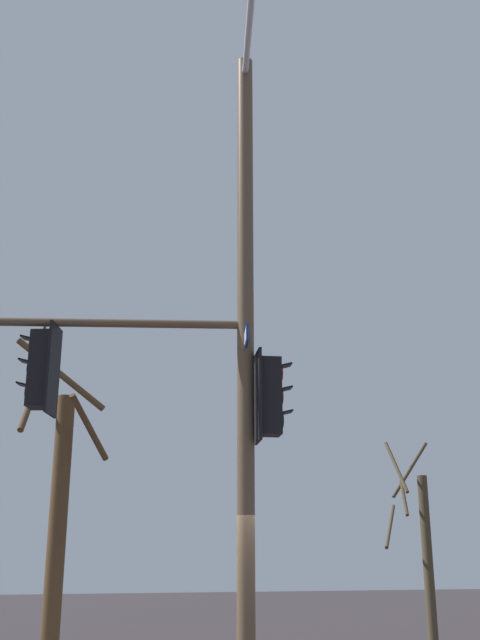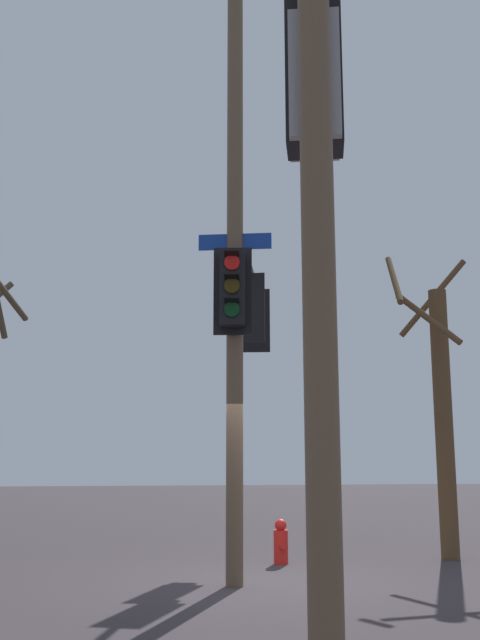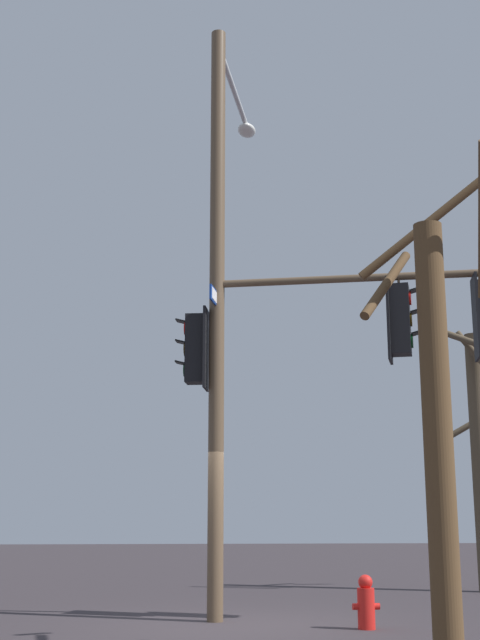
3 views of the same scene
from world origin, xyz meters
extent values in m
plane|color=#342D31|center=(0.00, 0.00, 0.00)|extent=(80.00, 80.00, 0.00)
cylinder|color=brown|center=(0.19, -0.45, 4.86)|extent=(0.25, 0.25, 9.71)
cylinder|color=silver|center=(-0.22, -1.99, 9.46)|extent=(0.92, 3.10, 0.10)
ellipsoid|color=silver|center=(-0.64, -3.53, 9.38)|extent=(0.50, 0.67, 0.20)
cylinder|color=brown|center=(-2.38, 0.23, 5.19)|extent=(5.16, 1.48, 0.12)
cube|color=black|center=(-2.61, 0.29, 4.49)|extent=(0.40, 0.44, 1.10)
cube|color=black|center=(-2.45, 0.24, 4.49)|extent=(0.22, 0.54, 1.30)
cylinder|color=red|center=(-2.76, 0.35, 4.83)|extent=(0.10, 0.22, 0.22)
cube|color=black|center=(-2.84, 0.37, 4.95)|extent=(0.22, 0.25, 0.06)
cylinder|color=#352504|center=(-2.76, 0.35, 4.49)|extent=(0.10, 0.22, 0.22)
cube|color=black|center=(-2.84, 0.37, 4.61)|extent=(0.22, 0.25, 0.06)
cylinder|color=black|center=(-2.76, 0.35, 4.15)|extent=(0.10, 0.22, 0.22)
cube|color=black|center=(-2.84, 0.37, 4.27)|extent=(0.22, 0.25, 0.06)
cylinder|color=brown|center=(-2.61, 0.29, 5.12)|extent=(0.04, 0.04, 0.15)
cube|color=black|center=(-3.71, 0.59, 4.49)|extent=(0.17, 0.55, 1.30)
cube|color=black|center=(0.52, -0.54, 4.13)|extent=(0.36, 0.41, 1.10)
cube|color=black|center=(0.35, -0.51, 4.13)|extent=(0.14, 0.56, 1.30)
cylinder|color=red|center=(0.68, -0.57, 4.47)|extent=(0.07, 0.22, 0.22)
cube|color=black|center=(0.75, -0.58, 4.59)|extent=(0.20, 0.24, 0.06)
cylinder|color=#352504|center=(0.68, -0.57, 4.13)|extent=(0.07, 0.22, 0.22)
cube|color=black|center=(0.75, -0.58, 4.25)|extent=(0.20, 0.24, 0.06)
cylinder|color=black|center=(0.68, -0.57, 3.79)|extent=(0.07, 0.22, 0.22)
cube|color=black|center=(0.75, -0.58, 3.91)|extent=(0.20, 0.24, 0.06)
cube|color=navy|center=(0.19, -0.45, 4.93)|extent=(0.31, 1.07, 0.24)
cube|color=white|center=(0.17, -0.45, 4.93)|extent=(0.27, 0.97, 0.18)
cylinder|color=red|center=(-1.84, 0.65, 0.28)|extent=(0.24, 0.24, 0.55)
sphere|color=red|center=(-1.84, 0.65, 0.63)|extent=(0.20, 0.20, 0.20)
cylinder|color=red|center=(-1.98, 0.65, 0.30)|extent=(0.10, 0.09, 0.09)
cylinder|color=red|center=(-1.70, 0.65, 0.30)|extent=(0.10, 0.09, 0.09)
cylinder|color=brown|center=(-1.96, 3.72, 2.42)|extent=(0.33, 0.33, 4.83)
cylinder|color=brown|center=(-1.56, 3.34, 4.21)|extent=(0.89, 0.95, 1.07)
cylinder|color=brown|center=(-2.16, 2.96, 5.07)|extent=(1.62, 0.51, 1.31)
cylinder|color=brown|center=(-5.78, -4.78, 4.93)|extent=(0.91, 0.35, 1.14)
cylinder|color=brown|center=(-5.62, -4.52, 5.16)|extent=(1.38, 0.65, 0.72)
cylinder|color=brown|center=(-6.08, -6.04, 3.61)|extent=(1.85, 0.57, 1.13)
camera|label=1|loc=(-3.09, -10.55, 1.91)|focal=42.82mm
camera|label=2|loc=(10.62, -2.07, 1.71)|focal=41.05mm
camera|label=3|loc=(1.15, 12.99, 1.50)|focal=48.44mm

